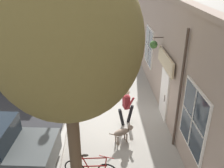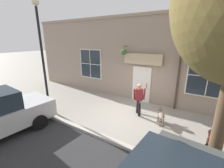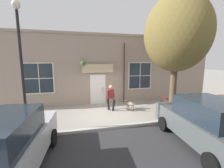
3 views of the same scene
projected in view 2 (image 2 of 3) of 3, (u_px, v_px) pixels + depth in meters
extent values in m
plane|color=gray|center=(128.00, 117.00, 7.24)|extent=(90.00, 90.00, 0.00)
cube|color=#B2ADA3|center=(104.00, 138.00, 5.60)|extent=(0.20, 28.00, 0.12)
cube|color=gray|center=(147.00, 61.00, 8.47)|extent=(0.30, 18.00, 4.80)
cube|color=gray|center=(151.00, 14.00, 7.76)|extent=(0.42, 18.00, 0.16)
cube|color=white|center=(141.00, 84.00, 8.82)|extent=(0.10, 1.10, 2.10)
cube|color=#232D38|center=(141.00, 85.00, 8.81)|extent=(0.03, 0.90, 1.90)
cylinder|color=#47382D|center=(147.00, 86.00, 8.57)|extent=(0.03, 0.03, 0.30)
cube|color=beige|center=(142.00, 59.00, 8.31)|extent=(0.08, 2.20, 0.60)
cylinder|color=#47382D|center=(179.00, 69.00, 7.47)|extent=(0.09, 0.09, 4.32)
cylinder|color=#47382D|center=(125.00, 46.00, 8.54)|extent=(0.44, 0.04, 0.04)
cylinder|color=#47382D|center=(124.00, 50.00, 8.44)|extent=(0.01, 0.01, 0.34)
cone|color=#2D2823|center=(124.00, 54.00, 8.50)|extent=(0.32, 0.32, 0.18)
sphere|color=#3D6B33|center=(124.00, 52.00, 8.48)|extent=(0.34, 0.34, 0.34)
cube|color=white|center=(91.00, 64.00, 10.49)|extent=(0.08, 1.82, 2.02)
cube|color=#232D38|center=(90.00, 64.00, 10.47)|extent=(0.03, 1.70, 1.90)
cube|color=white|center=(90.00, 64.00, 10.45)|extent=(0.04, 0.04, 1.90)
cube|color=white|center=(90.00, 64.00, 10.45)|extent=(0.04, 1.70, 0.04)
cube|color=white|center=(208.00, 76.00, 6.94)|extent=(0.08, 1.82, 2.02)
cube|color=#232D38|center=(208.00, 77.00, 6.91)|extent=(0.03, 1.70, 1.90)
cube|color=white|center=(208.00, 77.00, 6.90)|extent=(0.04, 0.04, 1.90)
cube|color=white|center=(208.00, 77.00, 6.90)|extent=(0.04, 1.70, 0.04)
cylinder|color=black|center=(138.00, 105.00, 7.59)|extent=(0.31, 0.19, 0.78)
cylinder|color=black|center=(139.00, 109.00, 7.15)|extent=(0.31, 0.19, 0.78)
cube|color=maroon|center=(139.00, 95.00, 7.18)|extent=(0.28, 0.38, 0.56)
sphere|color=beige|center=(140.00, 86.00, 7.07)|extent=(0.21, 0.21, 0.21)
sphere|color=tan|center=(140.00, 86.00, 7.04)|extent=(0.20, 0.20, 0.20)
cylinder|color=maroon|center=(134.00, 94.00, 7.22)|extent=(0.17, 0.12, 0.57)
cylinder|color=maroon|center=(144.00, 94.00, 7.18)|extent=(0.34, 0.15, 0.52)
ellipsoid|color=#7F6B5B|center=(161.00, 115.00, 6.53)|extent=(0.69, 0.50, 0.23)
cylinder|color=#7F6B5B|center=(158.00, 118.00, 6.80)|extent=(0.06, 0.06, 0.33)
cylinder|color=#7F6B5B|center=(162.00, 118.00, 6.78)|extent=(0.06, 0.06, 0.33)
cylinder|color=#7F6B5B|center=(160.00, 123.00, 6.43)|extent=(0.06, 0.06, 0.33)
cylinder|color=#7F6B5B|center=(163.00, 123.00, 6.41)|extent=(0.06, 0.06, 0.33)
sphere|color=#7F6B5B|center=(160.00, 109.00, 6.87)|extent=(0.19, 0.19, 0.19)
cone|color=#7F6B5B|center=(159.00, 109.00, 6.98)|extent=(0.13, 0.12, 0.09)
cone|color=#7F6B5B|center=(159.00, 107.00, 6.84)|extent=(0.06, 0.06, 0.07)
cone|color=#7F6B5B|center=(161.00, 108.00, 6.82)|extent=(0.06, 0.06, 0.07)
cylinder|color=#7F6B5B|center=(163.00, 119.00, 6.14)|extent=(0.20, 0.12, 0.14)
cylinder|color=brown|center=(222.00, 117.00, 4.02)|extent=(0.34, 0.34, 3.21)
torus|color=black|center=(211.00, 138.00, 5.17)|extent=(0.67, 0.29, 0.70)
torus|color=black|center=(204.00, 154.00, 4.43)|extent=(0.67, 0.29, 0.70)
cylinder|color=maroon|center=(209.00, 140.00, 4.74)|extent=(0.97, 0.23, 0.21)
cylinder|color=maroon|center=(208.00, 139.00, 4.57)|extent=(0.24, 0.08, 0.47)
cylinder|color=maroon|center=(211.00, 131.00, 4.69)|extent=(0.82, 0.19, 0.18)
cylinder|color=maroon|center=(213.00, 131.00, 5.02)|extent=(0.10, 0.05, 0.58)
cylinder|color=maroon|center=(214.00, 123.00, 4.96)|extent=(0.44, 0.19, 0.03)
ellipsoid|color=black|center=(210.00, 132.00, 4.50)|extent=(0.26, 0.15, 0.10)
cylinder|color=black|center=(21.00, 110.00, 7.21)|extent=(0.63, 0.24, 0.62)
cylinder|color=black|center=(40.00, 122.00, 6.19)|extent=(0.63, 0.24, 0.62)
cylinder|color=black|center=(43.00, 63.00, 7.21)|extent=(0.11, 0.11, 4.99)
sphere|color=beige|center=(35.00, 1.00, 6.45)|extent=(0.32, 0.32, 0.32)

